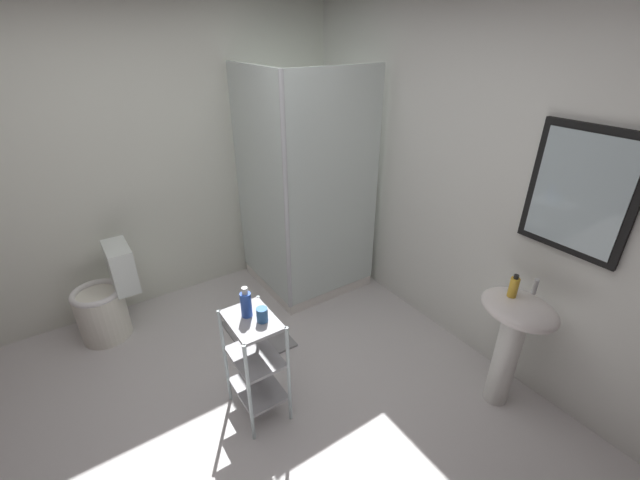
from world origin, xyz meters
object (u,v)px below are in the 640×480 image
object	(u,v)px
storage_cart	(255,358)
hand_soap_bottle	(514,287)
pedestal_sink	(513,331)
bath_mat	(258,334)
rinse_cup	(262,315)
shower_stall	(303,242)
shampoo_bottle_blue	(246,304)
toilet	(107,301)

from	to	relation	value
storage_cart	hand_soap_bottle	distance (m)	1.61
pedestal_sink	bath_mat	distance (m)	1.90
rinse_cup	bath_mat	distance (m)	1.09
shower_stall	shampoo_bottle_blue	distance (m)	1.50
hand_soap_bottle	bath_mat	xyz separation A→B (m)	(-1.42, -1.04, -0.87)
shampoo_bottle_blue	storage_cart	bearing A→B (deg)	8.32
pedestal_sink	shampoo_bottle_blue	bearing A→B (deg)	-121.98
toilet	shampoo_bottle_blue	size ratio (longest dim) A/B	3.90
storage_cart	rinse_cup	world-z (taller)	rinse_cup
pedestal_sink	bath_mat	size ratio (longest dim) A/B	1.35
hand_soap_bottle	bath_mat	distance (m)	1.96
rinse_cup	bath_mat	size ratio (longest dim) A/B	0.15
shower_stall	bath_mat	size ratio (longest dim) A/B	3.33
storage_cart	bath_mat	distance (m)	0.85
shower_stall	hand_soap_bottle	size ratio (longest dim) A/B	13.51
shower_stall	pedestal_sink	xyz separation A→B (m)	(1.90, 0.35, 0.12)
shampoo_bottle_blue	bath_mat	size ratio (longest dim) A/B	0.32
bath_mat	shampoo_bottle_blue	bearing A→B (deg)	-27.18
pedestal_sink	bath_mat	bearing A→B (deg)	-144.70
shower_stall	pedestal_sink	distance (m)	1.93
toilet	shampoo_bottle_blue	world-z (taller)	shampoo_bottle_blue
hand_soap_bottle	toilet	bearing A→B (deg)	-136.51
rinse_cup	bath_mat	bearing A→B (deg)	159.54
bath_mat	hand_soap_bottle	bearing A→B (deg)	36.03
hand_soap_bottle	storage_cart	bearing A→B (deg)	-119.18
shampoo_bottle_blue	bath_mat	world-z (taller)	shampoo_bottle_blue
hand_soap_bottle	rinse_cup	world-z (taller)	hand_soap_bottle
shower_stall	pedestal_sink	size ratio (longest dim) A/B	2.47
rinse_cup	bath_mat	xyz separation A→B (m)	(-0.72, 0.27, -0.77)
rinse_cup	pedestal_sink	bearing A→B (deg)	60.01
pedestal_sink	toilet	xyz separation A→B (m)	(-2.16, -2.01, -0.26)
shower_stall	pedestal_sink	world-z (taller)	shower_stall
pedestal_sink	storage_cart	distance (m)	1.59
hand_soap_bottle	bath_mat	bearing A→B (deg)	-143.97
shower_stall	rinse_cup	distance (m)	1.53
toilet	rinse_cup	xyz separation A→B (m)	(1.40, 0.69, 0.47)
shower_stall	rinse_cup	size ratio (longest dim) A/B	22.85
hand_soap_bottle	rinse_cup	size ratio (longest dim) A/B	1.69
pedestal_sink	storage_cart	size ratio (longest dim) A/B	1.09
shower_stall	storage_cart	distance (m)	1.49
shower_stall	rinse_cup	xyz separation A→B (m)	(1.14, -0.97, 0.32)
shower_stall	storage_cart	world-z (taller)	shower_stall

